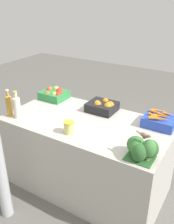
{
  "coord_description": "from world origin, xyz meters",
  "views": [
    {
      "loc": [
        1.17,
        -1.9,
        2.0
      ],
      "look_at": [
        0.0,
        0.0,
        0.92
      ],
      "focal_mm": 40.0,
      "sensor_mm": 36.0,
      "label": 1
    }
  ],
  "objects": [
    {
      "name": "juice_bottle_cloudy",
      "position": [
        -0.65,
        -0.31,
        0.95
      ],
      "size": [
        0.08,
        0.08,
        0.29
      ],
      "color": "beige",
      "rests_on": "market_table"
    },
    {
      "name": "ground_plane",
      "position": [
        0.0,
        0.0,
        0.0
      ],
      "size": [
        10.0,
        10.0,
        0.0
      ],
      "primitive_type": "plane",
      "color": "#605E59"
    },
    {
      "name": "pickle_jar",
      "position": [
        -0.02,
        -0.29,
        0.88
      ],
      "size": [
        0.1,
        0.1,
        0.12
      ],
      "color": "#D1CC75",
      "rests_on": "market_table"
    },
    {
      "name": "carrot_crate",
      "position": [
        0.65,
        0.29,
        0.88
      ],
      "size": [
        0.3,
        0.27,
        0.13
      ],
      "color": "#2847B7",
      "rests_on": "market_table"
    },
    {
      "name": "apple_crate",
      "position": [
        -0.64,
        0.29,
        0.88
      ],
      "size": [
        0.3,
        0.27,
        0.13
      ],
      "color": "#2D8442",
      "rests_on": "market_table"
    },
    {
      "name": "broccoli_pile",
      "position": [
        0.69,
        -0.31,
        0.91
      ],
      "size": [
        0.26,
        0.21,
        0.18
      ],
      "color": "#2D602D",
      "rests_on": "market_table"
    },
    {
      "name": "market_table",
      "position": [
        0.0,
        0.0,
        0.41
      ],
      "size": [
        1.67,
        0.89,
        0.82
      ],
      "primitive_type": "cube",
      "color": "#B7B2A8",
      "rests_on": "ground_plane"
    },
    {
      "name": "juice_bottle_amber",
      "position": [
        -0.77,
        -0.31,
        0.95
      ],
      "size": [
        0.06,
        0.06,
        0.28
      ],
      "color": "gold",
      "rests_on": "market_table"
    },
    {
      "name": "orange_crate",
      "position": [
        0.02,
        0.29,
        0.88
      ],
      "size": [
        0.3,
        0.27,
        0.13
      ],
      "color": "black",
      "rests_on": "market_table"
    },
    {
      "name": "sparrow_bird",
      "position": [
        0.7,
        -0.31,
        1.04
      ],
      "size": [
        0.13,
        0.06,
        0.05
      ],
      "rotation": [
        0.0,
        0.0,
        -0.29
      ],
      "color": "#4C3D2D",
      "rests_on": "broccoli_pile"
    }
  ]
}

